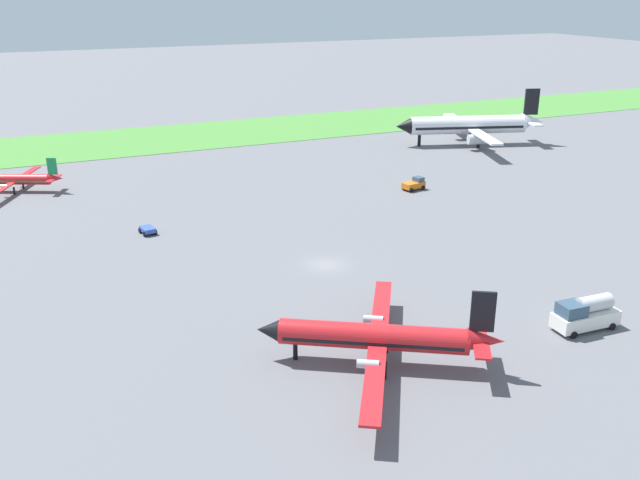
{
  "coord_description": "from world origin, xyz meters",
  "views": [
    {
      "loc": [
        -31.01,
        -67.91,
        30.93
      ],
      "look_at": [
        -0.58,
        0.44,
        3.0
      ],
      "focal_mm": 38.74,
      "sensor_mm": 36.0,
      "label": 1
    }
  ],
  "objects_px": {
    "airplane_taxiing_turboprop": "(14,179)",
    "fuel_truck_near_gate": "(585,314)",
    "airplane_foreground_turboprop": "(378,337)",
    "airplane_parked_jet_far": "(470,125)",
    "baggage_cart_midfield": "(148,230)",
    "pushback_tug_by_runway": "(414,184)"
  },
  "relations": [
    {
      "from": "pushback_tug_by_runway",
      "to": "airplane_parked_jet_far",
      "type": "bearing_deg",
      "value": 28.87
    },
    {
      "from": "airplane_parked_jet_far",
      "to": "pushback_tug_by_runway",
      "type": "height_order",
      "value": "airplane_parked_jet_far"
    },
    {
      "from": "airplane_foreground_turboprop",
      "to": "pushback_tug_by_runway",
      "type": "bearing_deg",
      "value": -93.38
    },
    {
      "from": "pushback_tug_by_runway",
      "to": "airplane_foreground_turboprop",
      "type": "bearing_deg",
      "value": -136.58
    },
    {
      "from": "airplane_taxiing_turboprop",
      "to": "pushback_tug_by_runway",
      "type": "xyz_separation_m",
      "value": [
        58.13,
        -24.7,
        -1.08
      ]
    },
    {
      "from": "airplane_taxiing_turboprop",
      "to": "baggage_cart_midfield",
      "type": "height_order",
      "value": "airplane_taxiing_turboprop"
    },
    {
      "from": "airplane_taxiing_turboprop",
      "to": "airplane_parked_jet_far",
      "type": "relative_size",
      "value": 0.56
    },
    {
      "from": "airplane_taxiing_turboprop",
      "to": "fuel_truck_near_gate",
      "type": "height_order",
      "value": "airplane_taxiing_turboprop"
    },
    {
      "from": "airplane_parked_jet_far",
      "to": "baggage_cart_midfield",
      "type": "relative_size",
      "value": 11.57
    },
    {
      "from": "airplane_taxiing_turboprop",
      "to": "fuel_truck_near_gate",
      "type": "xyz_separation_m",
      "value": [
        48.11,
        -71.94,
        -0.41
      ]
    },
    {
      "from": "pushback_tug_by_runway",
      "to": "fuel_truck_near_gate",
      "type": "bearing_deg",
      "value": -113.92
    },
    {
      "from": "airplane_taxiing_turboprop",
      "to": "baggage_cart_midfield",
      "type": "distance_m",
      "value": 32.18
    },
    {
      "from": "airplane_taxiing_turboprop",
      "to": "airplane_parked_jet_far",
      "type": "xyz_separation_m",
      "value": [
        85.39,
        -1.15,
        2.0
      ]
    },
    {
      "from": "airplane_parked_jet_far",
      "to": "airplane_foreground_turboprop",
      "type": "relative_size",
      "value": 1.39
    },
    {
      "from": "airplane_taxiing_turboprop",
      "to": "fuel_truck_near_gate",
      "type": "relative_size",
      "value": 2.57
    },
    {
      "from": "airplane_taxiing_turboprop",
      "to": "airplane_foreground_turboprop",
      "type": "xyz_separation_m",
      "value": [
        27.02,
        -69.75,
        0.71
      ]
    },
    {
      "from": "airplane_taxiing_turboprop",
      "to": "baggage_cart_midfield",
      "type": "relative_size",
      "value": 6.43
    },
    {
      "from": "airplane_foreground_turboprop",
      "to": "baggage_cart_midfield",
      "type": "relative_size",
      "value": 8.29
    },
    {
      "from": "airplane_parked_jet_far",
      "to": "baggage_cart_midfield",
      "type": "bearing_deg",
      "value": 38.65
    },
    {
      "from": "airplane_taxiing_turboprop",
      "to": "airplane_foreground_turboprop",
      "type": "bearing_deg",
      "value": 136.19
    },
    {
      "from": "airplane_taxiing_turboprop",
      "to": "baggage_cart_midfield",
      "type": "xyz_separation_m",
      "value": [
        15.29,
        -28.28,
        -1.42
      ]
    },
    {
      "from": "fuel_truck_near_gate",
      "to": "pushback_tug_by_runway",
      "type": "bearing_deg",
      "value": -99.62
    }
  ]
}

